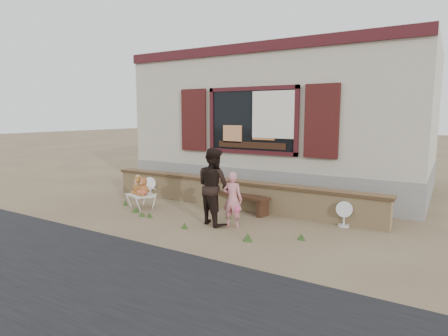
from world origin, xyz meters
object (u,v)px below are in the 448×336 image
Objects in this scene: bench at (239,198)px; adult at (214,186)px; child at (232,199)px; folding_chair at (141,195)px; teddy_bear_right at (144,186)px; teddy_bear_left at (138,184)px.

adult is at bearing -72.10° from bench.
folding_chair is at bearing -11.97° from child.
folding_chair is 0.43× the size of adult.
bench is 1.28m from adult.
folding_chair is at bearing 16.94° from adult.
teddy_bear_right is 0.39× the size of child.
child is 0.47m from adult.
bench is at bearing 46.09° from teddy_bear_right.
folding_chair is at bearing -140.33° from bench.
adult is (2.18, -0.20, 0.47)m from folding_chair.
folding_chair is 2.61m from child.
adult is (-0.41, -0.04, 0.23)m from child.
teddy_bear_left is at bearing -180.00° from teddy_bear_right.
adult reaches higher than teddy_bear_left.
teddy_bear_left is at bearing 16.13° from adult.
folding_chair is 0.28m from teddy_bear_right.
folding_chair is 1.58× the size of teddy_bear_right.
folding_chair is 0.28m from teddy_bear_left.
child reaches higher than bench.
bench is 2.45m from teddy_bear_left.
adult is (2.05, -0.16, 0.23)m from teddy_bear_right.
adult reaches higher than bench.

